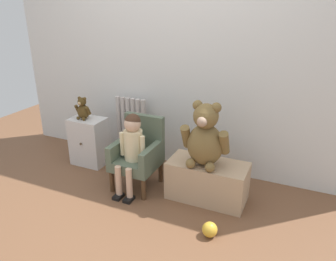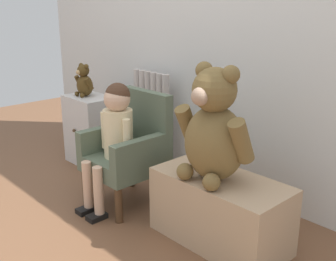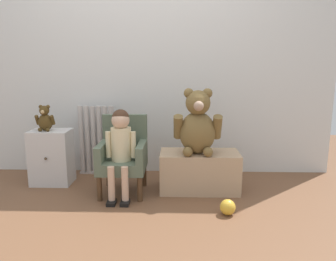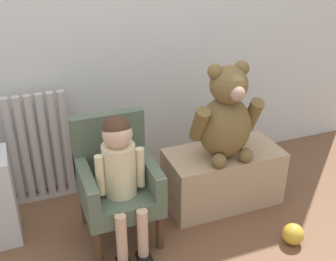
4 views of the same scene
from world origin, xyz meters
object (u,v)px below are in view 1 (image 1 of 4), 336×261
(large_teddy_bear, at_px, (205,138))
(low_bench, at_px, (207,181))
(child_figure, at_px, (132,142))
(child_armchair, at_px, (138,153))
(toy_ball, at_px, (210,230))
(radiator, at_px, (131,129))
(small_teddy_bear, at_px, (83,109))
(small_dresser, at_px, (89,141))

(large_teddy_bear, bearing_deg, low_bench, 55.20)
(child_figure, bearing_deg, large_teddy_bear, 9.80)
(child_armchair, bearing_deg, toy_ball, -27.73)
(radiator, relative_size, small_teddy_bear, 2.96)
(large_teddy_bear, relative_size, toy_ball, 4.78)
(low_bench, relative_size, small_teddy_bear, 2.92)
(small_teddy_bear, relative_size, toy_ball, 2.01)
(low_bench, xyz_separation_m, large_teddy_bear, (-0.03, -0.04, 0.42))
(large_teddy_bear, xyz_separation_m, small_teddy_bear, (-1.38, 0.16, 0.02))
(child_figure, xyz_separation_m, toy_ball, (0.85, -0.34, -0.43))
(radiator, distance_m, low_bench, 1.11)
(small_dresser, distance_m, large_teddy_bear, 1.40)
(radiator, bearing_deg, small_teddy_bear, -142.44)
(low_bench, distance_m, large_teddy_bear, 0.43)
(small_dresser, height_order, toy_ball, small_dresser)
(child_figure, distance_m, toy_ball, 1.01)
(radiator, xyz_separation_m, large_teddy_bear, (0.99, -0.46, 0.25))
(child_armchair, distance_m, child_figure, 0.19)
(small_teddy_bear, bearing_deg, child_figure, -20.31)
(child_armchair, relative_size, small_teddy_bear, 2.82)
(radiator, relative_size, child_figure, 0.94)
(small_dresser, bearing_deg, toy_ball, -21.78)
(child_figure, height_order, toy_ball, child_figure)
(small_teddy_bear, bearing_deg, radiator, 37.56)
(large_teddy_bear, bearing_deg, child_armchair, -179.88)
(small_dresser, height_order, child_armchair, child_armchair)
(large_teddy_bear, bearing_deg, radiator, 154.98)
(child_armchair, bearing_deg, large_teddy_bear, 0.12)
(large_teddy_bear, relative_size, small_teddy_bear, 2.38)
(small_dresser, xyz_separation_m, toy_ball, (1.56, -0.62, -0.20))
(low_bench, distance_m, small_teddy_bear, 1.48)
(child_armchair, bearing_deg, small_teddy_bear, 167.55)
(radiator, relative_size, toy_ball, 5.97)
(small_dresser, height_order, large_teddy_bear, large_teddy_bear)
(large_teddy_bear, bearing_deg, small_teddy_bear, 173.33)
(child_armchair, relative_size, toy_ball, 5.69)
(radiator, xyz_separation_m, small_dresser, (-0.36, -0.29, -0.09))
(radiator, height_order, low_bench, radiator)
(radiator, xyz_separation_m, child_armchair, (0.35, -0.46, -0.01))
(child_figure, bearing_deg, radiator, 121.10)
(small_dresser, distance_m, child_armchair, 0.73)
(radiator, relative_size, child_armchair, 1.05)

